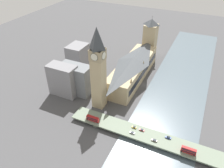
{
  "coord_description": "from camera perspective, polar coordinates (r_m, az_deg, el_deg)",
  "views": [
    {
      "loc": [
        -52.57,
        193.86,
        136.88
      ],
      "look_at": [
        20.47,
        37.5,
        18.5
      ],
      "focal_mm": 35.0,
      "sensor_mm": 36.0,
      "label": 1
    }
  ],
  "objects": [
    {
      "name": "ground_plane",
      "position": [
        243.06,
        8.14,
        -0.22
      ],
      "size": [
        600.0,
        600.0,
        0.0
      ],
      "primitive_type": "plane",
      "color": "#4C4C4F"
    },
    {
      "name": "river_water",
      "position": [
        237.8,
        16.38,
        -2.27
      ],
      "size": [
        59.95,
        360.0,
        0.3
      ],
      "primitive_type": "cube",
      "color": "slate",
      "rests_on": "ground_plane"
    },
    {
      "name": "parliament_hall",
      "position": [
        246.39,
        5.5,
        4.15
      ],
      "size": [
        25.92,
        99.07,
        26.57
      ],
      "color": "tan",
      "rests_on": "ground_plane"
    },
    {
      "name": "clock_tower",
      "position": [
        189.56,
        -3.65,
        4.18
      ],
      "size": [
        11.95,
        11.95,
        78.32
      ],
      "color": "tan",
      "rests_on": "ground_plane"
    },
    {
      "name": "victoria_tower",
      "position": [
        294.07,
        9.9,
        11.65
      ],
      "size": [
        15.99,
        15.99,
        54.74
      ],
      "color": "tan",
      "rests_on": "ground_plane"
    },
    {
      "name": "road_bridge",
      "position": [
        181.47,
        11.94,
        -14.0
      ],
      "size": [
        151.91,
        15.87,
        4.04
      ],
      "color": "#5D6A59",
      "rests_on": "ground_plane"
    },
    {
      "name": "double_decker_bus_lead",
      "position": [
        190.12,
        -5.05,
        -8.98
      ],
      "size": [
        11.62,
        2.65,
        4.65
      ],
      "color": "red",
      "rests_on": "road_bridge"
    },
    {
      "name": "double_decker_bus_mid",
      "position": [
        175.57,
        19.38,
        -16.05
      ],
      "size": [
        10.94,
        2.49,
        5.07
      ],
      "color": "red",
      "rests_on": "road_bridge"
    },
    {
      "name": "car_northbound_lead",
      "position": [
        178.29,
        11.0,
        -14.25
      ],
      "size": [
        4.75,
        1.92,
        1.39
      ],
      "color": "slate",
      "rests_on": "road_bridge"
    },
    {
      "name": "car_northbound_tail",
      "position": [
        182.59,
        14.47,
        -13.38
      ],
      "size": [
        4.72,
        1.91,
        1.43
      ],
      "color": "navy",
      "rests_on": "road_bridge"
    },
    {
      "name": "car_southbound_lead",
      "position": [
        184.26,
        7.79,
        -11.81
      ],
      "size": [
        4.47,
        1.78,
        1.33
      ],
      "color": "maroon",
      "rests_on": "road_bridge"
    },
    {
      "name": "car_southbound_mid",
      "position": [
        185.63,
        5.83,
        -11.17
      ],
      "size": [
        4.03,
        1.75,
        1.39
      ],
      "color": "gold",
      "rests_on": "road_bridge"
    },
    {
      "name": "car_southbound_extra",
      "position": [
        181.26,
        5.33,
        -12.55
      ],
      "size": [
        4.3,
        1.93,
        1.42
      ],
      "color": "silver",
      "rests_on": "road_bridge"
    },
    {
      "name": "city_block_west",
      "position": [
        267.96,
        -8.84,
        6.99
      ],
      "size": [
        19.97,
        24.29,
        30.25
      ],
      "color": "gray",
      "rests_on": "ground_plane"
    },
    {
      "name": "city_block_center",
      "position": [
        224.19,
        -12.63,
        1.01
      ],
      "size": [
        28.67,
        14.93,
        32.8
      ],
      "color": "gray",
      "rests_on": "ground_plane"
    },
    {
      "name": "city_block_east",
      "position": [
        225.04,
        -9.44,
        1.29
      ],
      "size": [
        32.15,
        16.57,
        31.03
      ],
      "color": "slate",
      "rests_on": "ground_plane"
    }
  ]
}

